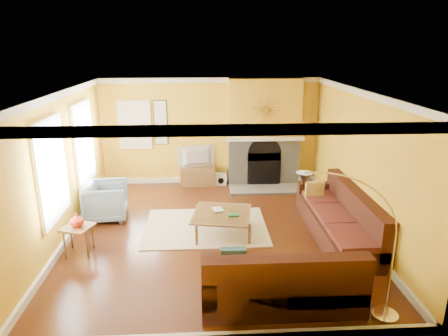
{
  "coord_description": "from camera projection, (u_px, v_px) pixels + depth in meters",
  "views": [
    {
      "loc": [
        -0.21,
        -7.01,
        3.49
      ],
      "look_at": [
        0.2,
        0.4,
        1.18
      ],
      "focal_mm": 32.0,
      "sensor_mm": 36.0,
      "label": 1
    }
  ],
  "objects": [
    {
      "name": "wall_right",
      "position": [
        361.0,
        163.0,
        7.48
      ],
      "size": [
        0.02,
        6.0,
        2.7
      ],
      "primitive_type": "cube",
      "color": "yellow",
      "rests_on": "ground"
    },
    {
      "name": "sectional_sofa",
      "position": [
        288.0,
        227.0,
        6.92
      ],
      "size": [
        3.0,
        3.82,
        0.9
      ],
      "primitive_type": null,
      "color": "#3E1C14",
      "rests_on": "floor"
    },
    {
      "name": "window_left_near",
      "position": [
        83.0,
        143.0,
        8.38
      ],
      "size": [
        0.06,
        1.22,
        1.72
      ],
      "primitive_type": "cube",
      "color": "white",
      "rests_on": "wall_left"
    },
    {
      "name": "subwoofer",
      "position": [
        221.0,
        179.0,
        10.35
      ],
      "size": [
        0.28,
        0.28,
        0.28
      ],
      "primitive_type": "cube",
      "color": "white",
      "rests_on": "floor"
    },
    {
      "name": "arc_lamp",
      "position": [
        351.0,
        250.0,
        5.0
      ],
      "size": [
        1.31,
        0.36,
        2.05
      ],
      "primitive_type": null,
      "color": "silver",
      "rests_on": "floor"
    },
    {
      "name": "tv",
      "position": [
        198.0,
        157.0,
        10.09
      ],
      "size": [
        0.95,
        0.43,
        0.55
      ],
      "primitive_type": "imported",
      "rotation": [
        0.0,
        0.0,
        3.47
      ],
      "color": "black",
      "rests_on": "media_console"
    },
    {
      "name": "baseboard",
      "position": [
        215.0,
        229.0,
        7.72
      ],
      "size": [
        5.5,
        6.0,
        0.12
      ],
      "primitive_type": null,
      "color": "white",
      "rests_on": "floor"
    },
    {
      "name": "wall_back",
      "position": [
        210.0,
        131.0,
        10.2
      ],
      "size": [
        5.5,
        0.02,
        2.7
      ],
      "primitive_type": "cube",
      "color": "yellow",
      "rests_on": "ground"
    },
    {
      "name": "window_back",
      "position": [
        135.0,
        125.0,
        9.99
      ],
      "size": [
        0.82,
        0.06,
        1.22
      ],
      "primitive_type": "cube",
      "color": "white",
      "rests_on": "wall_back"
    },
    {
      "name": "crown_molding",
      "position": [
        214.0,
        95.0,
        6.95
      ],
      "size": [
        5.5,
        6.0,
        0.12
      ],
      "primitive_type": null,
      "color": "white",
      "rests_on": "ceiling"
    },
    {
      "name": "fireplace",
      "position": [
        264.0,
        133.0,
        10.07
      ],
      "size": [
        1.8,
        0.4,
        2.7
      ],
      "primitive_type": null,
      "color": "gray",
      "rests_on": "floor"
    },
    {
      "name": "book",
      "position": [
        213.0,
        210.0,
        7.68
      ],
      "size": [
        0.24,
        0.29,
        0.02
      ],
      "primitive_type": "imported",
      "rotation": [
        0.0,
        0.0,
        0.25
      ],
      "color": "white",
      "rests_on": "coffee_table"
    },
    {
      "name": "wall_left",
      "position": [
        61.0,
        168.0,
        7.19
      ],
      "size": [
        0.02,
        6.0,
        2.7
      ],
      "primitive_type": "cube",
      "color": "yellow",
      "rests_on": "ground"
    },
    {
      "name": "floor",
      "position": [
        215.0,
        233.0,
        7.74
      ],
      "size": [
        5.5,
        6.0,
        0.02
      ],
      "primitive_type": "cube",
      "color": "#572812",
      "rests_on": "ground"
    },
    {
      "name": "ceiling",
      "position": [
        214.0,
        91.0,
        6.93
      ],
      "size": [
        5.5,
        6.0,
        0.02
      ],
      "primitive_type": "cube",
      "color": "white",
      "rests_on": "ground"
    },
    {
      "name": "sunburst",
      "position": [
        266.0,
        110.0,
        9.68
      ],
      "size": [
        0.7,
        0.04,
        0.7
      ],
      "primitive_type": null,
      "color": "olive",
      "rests_on": "fireplace"
    },
    {
      "name": "coffee_table",
      "position": [
        222.0,
        223.0,
        7.65
      ],
      "size": [
        1.24,
        1.24,
        0.42
      ],
      "primitive_type": null,
      "rotation": [
        0.0,
        0.0,
        -0.18
      ],
      "color": "white",
      "rests_on": "floor"
    },
    {
      "name": "armchair",
      "position": [
        106.0,
        201.0,
        8.24
      ],
      "size": [
        0.94,
        0.92,
        0.78
      ],
      "primitive_type": "imported",
      "rotation": [
        0.0,
        0.0,
        1.67
      ],
      "color": "slate",
      "rests_on": "floor"
    },
    {
      "name": "side_table",
      "position": [
        79.0,
        240.0,
        6.89
      ],
      "size": [
        0.59,
        0.59,
        0.51
      ],
      "primitive_type": null,
      "rotation": [
        0.0,
        0.0,
        -0.34
      ],
      "color": "brown",
      "rests_on": "floor"
    },
    {
      "name": "wall_art",
      "position": [
        161.0,
        123.0,
        10.02
      ],
      "size": [
        0.34,
        0.04,
        1.14
      ],
      "primitive_type": "cube",
      "color": "white",
      "rests_on": "wall_back"
    },
    {
      "name": "media_console",
      "position": [
        198.0,
        176.0,
        10.25
      ],
      "size": [
        0.88,
        0.4,
        0.48
      ],
      "primitive_type": "cube",
      "color": "brown",
      "rests_on": "floor"
    },
    {
      "name": "vase",
      "position": [
        77.0,
        220.0,
        6.78
      ],
      "size": [
        0.29,
        0.29,
        0.25
      ],
      "primitive_type": "imported",
      "rotation": [
        0.0,
        0.0,
        -0.24
      ],
      "color": "red",
      "rests_on": "side_table"
    },
    {
      "name": "window_left_far",
      "position": [
        51.0,
        170.0,
        6.57
      ],
      "size": [
        0.06,
        1.22,
        1.72
      ],
      "primitive_type": "cube",
      "color": "white",
      "rests_on": "wall_left"
    },
    {
      "name": "wall_front",
      "position": [
        223.0,
        244.0,
        4.46
      ],
      "size": [
        5.5,
        0.02,
        2.7
      ],
      "primitive_type": "cube",
      "color": "yellow",
      "rests_on": "ground"
    },
    {
      "name": "rug",
      "position": [
        206.0,
        227.0,
        7.95
      ],
      "size": [
        2.4,
        1.8,
        0.02
      ],
      "primitive_type": "cube",
      "color": "beige",
      "rests_on": "floor"
    },
    {
      "name": "mantel",
      "position": [
        265.0,
        139.0,
        9.88
      ],
      "size": [
        1.92,
        0.22,
        0.08
      ],
      "primitive_type": "cube",
      "color": "white",
      "rests_on": "fireplace"
    },
    {
      "name": "hearth",
      "position": [
        266.0,
        189.0,
        9.94
      ],
      "size": [
        1.8,
        0.7,
        0.06
      ],
      "primitive_type": "cube",
      "color": "gray",
      "rests_on": "floor"
    }
  ]
}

